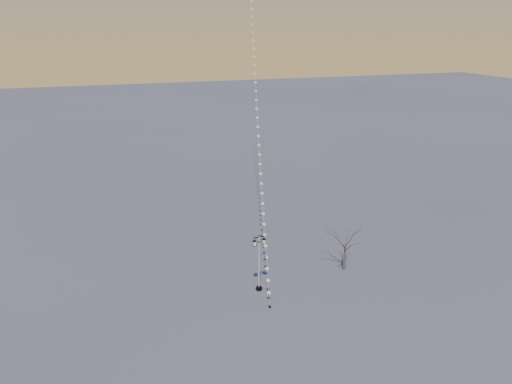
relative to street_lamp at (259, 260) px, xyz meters
name	(u,v)px	position (x,y,z in m)	size (l,w,h in m)	color
ground	(276,294)	(1.08, -1.09, -2.72)	(300.00, 300.00, 0.00)	#595A5A
street_lamp	(259,260)	(0.00, 0.00, 0.00)	(1.24, 0.55, 4.92)	black
bare_tree	(346,240)	(8.18, 0.80, 0.14)	(2.49, 2.49, 4.13)	brown
kite_train	(257,88)	(4.62, 14.60, 11.53)	(9.91, 35.14, 28.72)	black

